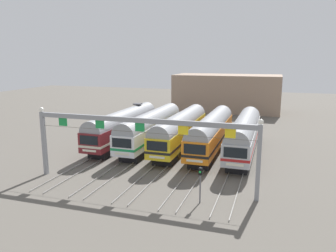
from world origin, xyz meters
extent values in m
plane|color=#5B564F|center=(0.00, 0.00, 0.00)|extent=(160.00, 160.00, 0.00)
cube|color=gray|center=(-8.84, 17.00, 0.07)|extent=(0.07, 70.00, 0.15)
cube|color=gray|center=(-7.41, 17.00, 0.07)|extent=(0.07, 70.00, 0.15)
cube|color=gray|center=(-4.78, 17.00, 0.07)|extent=(0.07, 70.00, 0.15)
cube|color=gray|center=(-3.35, 17.00, 0.07)|extent=(0.07, 70.00, 0.15)
cube|color=gray|center=(-0.72, 17.00, 0.07)|extent=(0.07, 70.00, 0.15)
cube|color=gray|center=(0.72, 17.00, 0.07)|extent=(0.07, 70.00, 0.15)
cube|color=gray|center=(3.35, 17.00, 0.07)|extent=(0.07, 70.00, 0.15)
cube|color=gray|center=(4.78, 17.00, 0.07)|extent=(0.07, 70.00, 0.15)
cube|color=gray|center=(7.41, 17.00, 0.07)|extent=(0.07, 70.00, 0.15)
cube|color=gray|center=(8.84, 17.00, 0.07)|extent=(0.07, 70.00, 0.15)
cube|color=maroon|center=(-8.13, 0.00, 2.23)|extent=(2.85, 18.00, 2.35)
cube|color=beige|center=(-8.13, 0.00, 1.87)|extent=(2.88, 18.02, 0.28)
cylinder|color=gray|center=(-8.13, 0.00, 3.40)|extent=(2.74, 17.64, 2.74)
cube|color=black|center=(-8.13, -9.02, 2.70)|extent=(2.28, 0.06, 1.03)
cube|color=silver|center=(-8.13, -9.02, 1.47)|extent=(1.71, 0.05, 0.24)
cube|color=black|center=(-8.13, -6.30, 0.53)|extent=(2.28, 2.60, 1.05)
cube|color=black|center=(-8.13, 6.30, 0.53)|extent=(2.28, 2.60, 1.05)
cube|color=#4C4C51|center=(-8.13, 5.04, 4.95)|extent=(1.10, 1.10, 0.20)
cube|color=white|center=(-4.06, 0.00, 2.23)|extent=(2.85, 18.00, 2.35)
cube|color=#198C4C|center=(-4.06, 0.00, 1.87)|extent=(2.88, 18.02, 0.28)
cylinder|color=gray|center=(-4.06, 0.00, 3.40)|extent=(2.74, 17.64, 2.74)
cube|color=black|center=(-4.06, -9.02, 2.70)|extent=(2.28, 0.06, 1.03)
cube|color=silver|center=(-4.06, -9.02, 1.47)|extent=(1.71, 0.05, 0.24)
cube|color=black|center=(-4.06, -6.30, 0.53)|extent=(2.28, 2.60, 1.05)
cube|color=black|center=(-4.06, 6.30, 0.53)|extent=(2.28, 2.60, 1.05)
cube|color=gold|center=(0.00, 0.00, 2.23)|extent=(2.85, 18.00, 2.35)
cube|color=black|center=(0.00, 0.00, 1.87)|extent=(2.88, 18.02, 0.28)
cylinder|color=gray|center=(0.00, 0.00, 3.40)|extent=(2.74, 17.64, 2.74)
cube|color=black|center=(0.00, -9.02, 2.70)|extent=(2.28, 0.06, 1.03)
cube|color=silver|center=(0.00, -9.02, 1.47)|extent=(1.71, 0.05, 0.24)
cube|color=black|center=(0.00, -6.30, 0.53)|extent=(2.28, 2.60, 1.05)
cube|color=black|center=(0.00, 6.30, 0.53)|extent=(2.28, 2.60, 1.05)
cube|color=orange|center=(4.06, 0.00, 2.23)|extent=(2.85, 18.00, 2.35)
cube|color=black|center=(4.06, 0.00, 1.87)|extent=(2.88, 18.02, 0.28)
cylinder|color=gray|center=(4.06, 0.00, 3.40)|extent=(2.74, 17.64, 2.74)
cube|color=black|center=(4.06, -9.02, 2.70)|extent=(2.28, 0.06, 1.03)
cube|color=silver|center=(4.06, -9.02, 1.47)|extent=(1.71, 0.05, 0.24)
cube|color=black|center=(4.06, -6.30, 0.53)|extent=(2.28, 2.60, 1.05)
cube|color=black|center=(4.06, 6.30, 0.53)|extent=(2.28, 2.60, 1.05)
cube|color=#B2B5BA|center=(8.13, 0.00, 2.23)|extent=(2.85, 18.00, 2.35)
cube|color=#B21E1E|center=(8.13, 0.00, 1.87)|extent=(2.88, 18.02, 0.28)
cylinder|color=gray|center=(8.13, 0.00, 3.40)|extent=(2.74, 17.64, 2.74)
cube|color=black|center=(8.13, -9.02, 2.70)|extent=(2.28, 0.06, 1.03)
cube|color=silver|center=(8.13, -9.02, 1.47)|extent=(1.71, 0.05, 0.24)
cube|color=black|center=(8.13, -6.30, 0.53)|extent=(2.28, 2.60, 1.05)
cube|color=black|center=(8.13, 6.30, 0.53)|extent=(2.28, 2.60, 1.05)
cube|color=gray|center=(-10.53, -13.50, 3.25)|extent=(0.36, 0.36, 6.50)
cube|color=gray|center=(10.53, -13.50, 3.25)|extent=(0.36, 0.36, 6.50)
cube|color=gray|center=(0.00, -13.50, 6.25)|extent=(21.05, 0.32, 0.44)
cube|color=#198C3F|center=(-8.13, -13.50, 5.63)|extent=(0.90, 0.08, 0.80)
cube|color=#198C3F|center=(-4.06, -13.50, 5.63)|extent=(0.90, 0.08, 0.80)
cube|color=#198C3F|center=(0.00, -13.50, 5.63)|extent=(0.90, 0.08, 0.80)
cube|color=yellow|center=(4.06, -13.50, 5.63)|extent=(0.90, 0.08, 0.80)
cube|color=yellow|center=(8.13, -13.50, 5.63)|extent=(0.90, 0.08, 0.80)
sphere|color=white|center=(-10.53, -13.50, 6.75)|extent=(0.44, 0.44, 0.44)
sphere|color=white|center=(10.53, -13.50, 6.75)|extent=(0.44, 0.44, 0.44)
cylinder|color=#3F382D|center=(0.00, -13.50, 5.15)|extent=(21.05, 0.03, 0.03)
cylinder|color=#59595E|center=(6.09, -15.46, 1.54)|extent=(0.12, 0.12, 3.08)
cube|color=black|center=(6.09, -15.46, 2.73)|extent=(0.28, 0.24, 0.60)
sphere|color=green|center=(6.09, -15.60, 2.73)|extent=(0.18, 0.18, 0.18)
cube|color=gray|center=(1.17, 33.77, 4.01)|extent=(22.90, 10.00, 8.03)
camera|label=1|loc=(11.52, -40.72, 11.83)|focal=35.63mm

